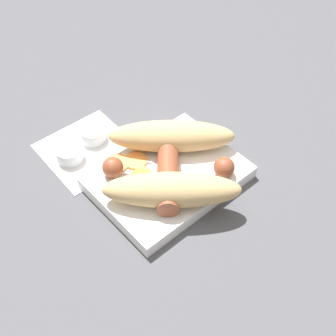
{
  "coord_description": "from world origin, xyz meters",
  "views": [
    {
      "loc": [
        0.28,
        0.32,
        0.52
      ],
      "look_at": [
        0.0,
        0.0,
        0.03
      ],
      "focal_mm": 50.0,
      "sensor_mm": 36.0,
      "label": 1
    }
  ],
  "objects": [
    {
      "name": "sausage",
      "position": [
        0.0,
        0.0,
        0.04
      ],
      "size": [
        0.15,
        0.14,
        0.03
      ],
      "color": "brown",
      "rests_on": "food_tray"
    },
    {
      "name": "napkin",
      "position": [
        0.05,
        -0.13,
        0.0
      ],
      "size": [
        0.13,
        0.13,
        0.0
      ],
      "color": "white",
      "rests_on": "ground_plane"
    },
    {
      "name": "condiment_cup_far",
      "position": [
        0.08,
        -0.13,
        0.01
      ],
      "size": [
        0.04,
        0.04,
        0.02
      ],
      "color": "silver",
      "rests_on": "ground_plane"
    },
    {
      "name": "condiment_cup_near",
      "position": [
        0.03,
        -0.14,
        0.01
      ],
      "size": [
        0.04,
        0.04,
        0.02
      ],
      "color": "silver",
      "rests_on": "ground_plane"
    },
    {
      "name": "bread_roll",
      "position": [
        -0.0,
        0.0,
        0.04
      ],
      "size": [
        0.24,
        0.23,
        0.05
      ],
      "color": "tan",
      "rests_on": "food_tray"
    },
    {
      "name": "ground_plane",
      "position": [
        0.0,
        0.0,
        0.0
      ],
      "size": [
        3.0,
        3.0,
        0.0
      ],
      "primitive_type": "plane",
      "color": "#4C4C51"
    },
    {
      "name": "pickled_veggies",
      "position": [
        0.04,
        -0.04,
        0.02
      ],
      "size": [
        0.07,
        0.09,
        0.0
      ],
      "color": "orange",
      "rests_on": "food_tray"
    },
    {
      "name": "food_tray",
      "position": [
        0.0,
        0.0,
        0.01
      ],
      "size": [
        0.21,
        0.15,
        0.02
      ],
      "color": "white",
      "rests_on": "ground_plane"
    }
  ]
}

